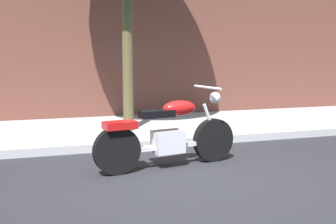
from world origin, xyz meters
The scene contains 3 objects.
ground_plane centered at (0.00, 0.00, 0.00)m, with size 60.00×60.00×0.00m, color #28282D.
sidewalk centered at (0.00, 3.18, 0.07)m, with size 24.92×3.11×0.14m, color #B0B0B0.
motorcycle centered at (-0.12, 0.41, 0.47)m, with size 2.20×0.73×1.15m.
Camera 1 is at (-1.88, -5.09, 1.61)m, focal length 43.80 mm.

